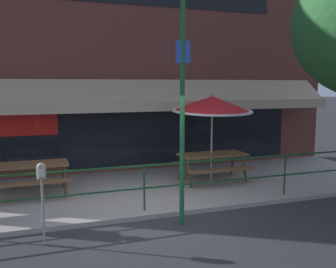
{
  "coord_description": "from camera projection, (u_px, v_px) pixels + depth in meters",
  "views": [
    {
      "loc": [
        -2.01,
        -6.95,
        2.7
      ],
      "look_at": [
        0.97,
        1.6,
        1.5
      ],
      "focal_mm": 40.0,
      "sensor_mm": 36.0,
      "label": 1
    }
  ],
  "objects": [
    {
      "name": "patio_umbrella_centre",
      "position": [
        212.0,
        104.0,
        9.9
      ],
      "size": [
        2.14,
        2.14,
        2.38
      ],
      "color": "#B7B2A8",
      "rests_on": "patio_deck"
    },
    {
      "name": "street_sign_pole",
      "position": [
        182.0,
        104.0,
        6.97
      ],
      "size": [
        0.28,
        0.09,
        4.58
      ],
      "color": "#1E6033",
      "rests_on": "ground"
    },
    {
      "name": "restaurant_building",
      "position": [
        107.0,
        39.0,
        10.94
      ],
      "size": [
        15.0,
        1.6,
        8.12
      ],
      "color": "brown",
      "rests_on": "ground"
    },
    {
      "name": "picnic_table_left",
      "position": [
        28.0,
        170.0,
        8.76
      ],
      "size": [
        1.8,
        1.42,
        0.76
      ],
      "color": "brown",
      "rests_on": "patio_deck"
    },
    {
      "name": "patio_railing",
      "position": [
        144.0,
        178.0,
        7.69
      ],
      "size": [
        13.84,
        0.04,
        0.97
      ],
      "color": "#194723",
      "rests_on": "patio_deck"
    },
    {
      "name": "patio_deck",
      "position": [
        126.0,
        191.0,
        9.38
      ],
      "size": [
        15.0,
        4.0,
        0.1
      ],
      "primitive_type": "cube",
      "color": "#9E998E",
      "rests_on": "ground"
    },
    {
      "name": "parking_meter_near",
      "position": [
        42.0,
        179.0,
        6.21
      ],
      "size": [
        0.15,
        0.16,
        1.42
      ],
      "color": "gray",
      "rests_on": "ground"
    },
    {
      "name": "ground_plane",
      "position": [
        148.0,
        220.0,
        7.52
      ],
      "size": [
        120.0,
        120.0,
        0.0
      ],
      "primitive_type": "plane",
      "color": "#2D2D30"
    },
    {
      "name": "picnic_table_centre",
      "position": [
        212.0,
        159.0,
        10.03
      ],
      "size": [
        1.8,
        1.42,
        0.76
      ],
      "color": "brown",
      "rests_on": "patio_deck"
    }
  ]
}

